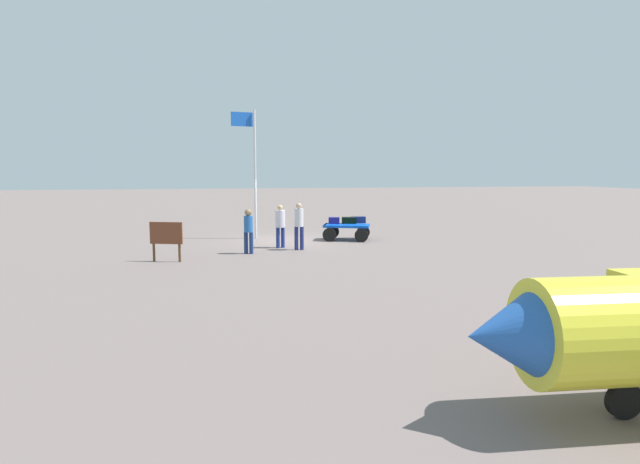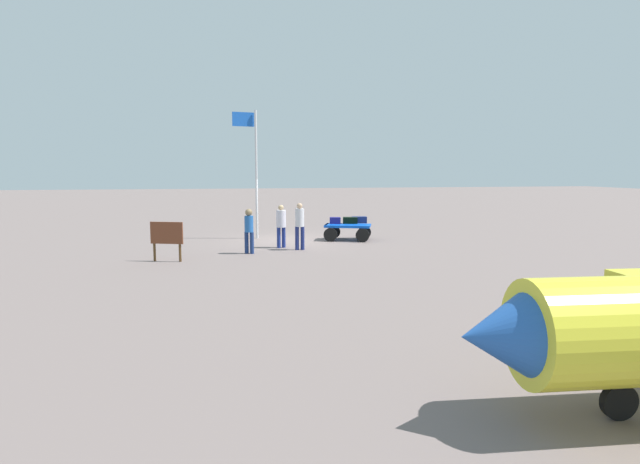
{
  "view_description": "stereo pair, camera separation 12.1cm",
  "coord_description": "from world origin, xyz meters",
  "px_view_note": "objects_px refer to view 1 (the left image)",
  "views": [
    {
      "loc": [
        3.01,
        21.48,
        2.92
      ],
      "look_at": [
        -0.11,
        6.0,
        1.04
      ],
      "focal_mm": 29.64,
      "sensor_mm": 36.0,
      "label": 1
    },
    {
      "loc": [
        2.89,
        21.5,
        2.92
      ],
      "look_at": [
        -0.11,
        6.0,
        1.04
      ],
      "focal_mm": 29.64,
      "sensor_mm": 36.0,
      "label": 2
    }
  ],
  "objects_px": {
    "signboard": "(166,236)",
    "suitcase_tan": "(358,220)",
    "luggage_cart": "(346,229)",
    "worker_supervisor": "(248,228)",
    "suitcase_olive": "(349,220)",
    "worker_trailing": "(299,223)",
    "suitcase_grey": "(334,221)",
    "worker_lead": "(280,223)",
    "flagpole": "(252,162)"
  },
  "relations": [
    {
      "from": "signboard",
      "to": "suitcase_tan",
      "type": "bearing_deg",
      "value": -149.91
    },
    {
      "from": "luggage_cart",
      "to": "worker_supervisor",
      "type": "bearing_deg",
      "value": 33.35
    },
    {
      "from": "suitcase_olive",
      "to": "signboard",
      "type": "height_order",
      "value": "signboard"
    },
    {
      "from": "worker_trailing",
      "to": "worker_supervisor",
      "type": "relative_size",
      "value": 1.09
    },
    {
      "from": "suitcase_olive",
      "to": "signboard",
      "type": "bearing_deg",
      "value": 30.73
    },
    {
      "from": "suitcase_grey",
      "to": "worker_lead",
      "type": "distance_m",
      "value": 3.19
    },
    {
      "from": "suitcase_tan",
      "to": "suitcase_olive",
      "type": "distance_m",
      "value": 0.46
    },
    {
      "from": "worker_supervisor",
      "to": "suitcase_grey",
      "type": "bearing_deg",
      "value": -140.17
    },
    {
      "from": "signboard",
      "to": "worker_trailing",
      "type": "bearing_deg",
      "value": -160.51
    },
    {
      "from": "worker_lead",
      "to": "worker_supervisor",
      "type": "distance_m",
      "value": 1.72
    },
    {
      "from": "worker_lead",
      "to": "flagpole",
      "type": "bearing_deg",
      "value": -74.51
    },
    {
      "from": "luggage_cart",
      "to": "suitcase_grey",
      "type": "distance_m",
      "value": 0.66
    },
    {
      "from": "suitcase_grey",
      "to": "signboard",
      "type": "bearing_deg",
      "value": 33.35
    },
    {
      "from": "flagpole",
      "to": "worker_lead",
      "type": "bearing_deg",
      "value": 105.49
    },
    {
      "from": "worker_trailing",
      "to": "signboard",
      "type": "relative_size",
      "value": 1.35
    },
    {
      "from": "luggage_cart",
      "to": "worker_supervisor",
      "type": "xyz_separation_m",
      "value": [
        4.2,
        2.76,
        0.43
      ]
    },
    {
      "from": "worker_trailing",
      "to": "suitcase_olive",
      "type": "bearing_deg",
      "value": -134.38
    },
    {
      "from": "suitcase_grey",
      "to": "worker_supervisor",
      "type": "xyz_separation_m",
      "value": [
        3.76,
        3.14,
        0.11
      ]
    },
    {
      "from": "luggage_cart",
      "to": "suitcase_olive",
      "type": "xyz_separation_m",
      "value": [
        -0.21,
        -0.35,
        0.32
      ]
    },
    {
      "from": "worker_supervisor",
      "to": "luggage_cart",
      "type": "bearing_deg",
      "value": -146.65
    },
    {
      "from": "luggage_cart",
      "to": "flagpole",
      "type": "bearing_deg",
      "value": -19.24
    },
    {
      "from": "luggage_cart",
      "to": "suitcase_tan",
      "type": "relative_size",
      "value": 3.29
    },
    {
      "from": "luggage_cart",
      "to": "signboard",
      "type": "relative_size",
      "value": 1.7
    },
    {
      "from": "worker_trailing",
      "to": "worker_supervisor",
      "type": "distance_m",
      "value": 1.93
    },
    {
      "from": "worker_supervisor",
      "to": "suitcase_olive",
      "type": "bearing_deg",
      "value": -144.76
    },
    {
      "from": "suitcase_grey",
      "to": "worker_lead",
      "type": "xyz_separation_m",
      "value": [
        2.5,
        1.97,
        0.15
      ]
    },
    {
      "from": "luggage_cart",
      "to": "signboard",
      "type": "height_order",
      "value": "signboard"
    },
    {
      "from": "luggage_cart",
      "to": "suitcase_grey",
      "type": "relative_size",
      "value": 4.23
    },
    {
      "from": "flagpole",
      "to": "signboard",
      "type": "height_order",
      "value": "flagpole"
    },
    {
      "from": "suitcase_olive",
      "to": "worker_lead",
      "type": "distance_m",
      "value": 3.7
    },
    {
      "from": "worker_lead",
      "to": "worker_trailing",
      "type": "xyz_separation_m",
      "value": [
        -0.6,
        0.66,
        0.04
      ]
    },
    {
      "from": "flagpole",
      "to": "signboard",
      "type": "distance_m",
      "value": 6.48
    },
    {
      "from": "worker_trailing",
      "to": "signboard",
      "type": "xyz_separation_m",
      "value": [
        4.52,
        1.6,
        -0.15
      ]
    },
    {
      "from": "signboard",
      "to": "worker_lead",
      "type": "bearing_deg",
      "value": -150.01
    },
    {
      "from": "suitcase_tan",
      "to": "suitcase_olive",
      "type": "height_order",
      "value": "suitcase_tan"
    },
    {
      "from": "suitcase_tan",
      "to": "suitcase_olive",
      "type": "xyz_separation_m",
      "value": [
        0.44,
        0.15,
        -0.0
      ]
    },
    {
      "from": "suitcase_tan",
      "to": "flagpole",
      "type": "height_order",
      "value": "flagpole"
    },
    {
      "from": "suitcase_tan",
      "to": "signboard",
      "type": "relative_size",
      "value": 0.51
    },
    {
      "from": "worker_trailing",
      "to": "luggage_cart",
      "type": "bearing_deg",
      "value": -136.07
    },
    {
      "from": "worker_supervisor",
      "to": "signboard",
      "type": "relative_size",
      "value": 1.24
    },
    {
      "from": "suitcase_tan",
      "to": "suitcase_grey",
      "type": "height_order",
      "value": "same"
    },
    {
      "from": "suitcase_tan",
      "to": "flagpole",
      "type": "relative_size",
      "value": 0.12
    },
    {
      "from": "suitcase_tan",
      "to": "suitcase_grey",
      "type": "xyz_separation_m",
      "value": [
        1.08,
        0.12,
        0.0
      ]
    },
    {
      "from": "suitcase_olive",
      "to": "luggage_cart",
      "type": "bearing_deg",
      "value": 59.18
    },
    {
      "from": "worker_supervisor",
      "to": "flagpole",
      "type": "height_order",
      "value": "flagpole"
    },
    {
      "from": "worker_supervisor",
      "to": "signboard",
      "type": "xyz_separation_m",
      "value": [
        2.66,
        1.09,
        -0.07
      ]
    },
    {
      "from": "luggage_cart",
      "to": "worker_lead",
      "type": "height_order",
      "value": "worker_lead"
    },
    {
      "from": "worker_lead",
      "to": "signboard",
      "type": "height_order",
      "value": "worker_lead"
    },
    {
      "from": "flagpole",
      "to": "signboard",
      "type": "relative_size",
      "value": 4.24
    },
    {
      "from": "signboard",
      "to": "suitcase_olive",
      "type": "bearing_deg",
      "value": -149.27
    }
  ]
}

